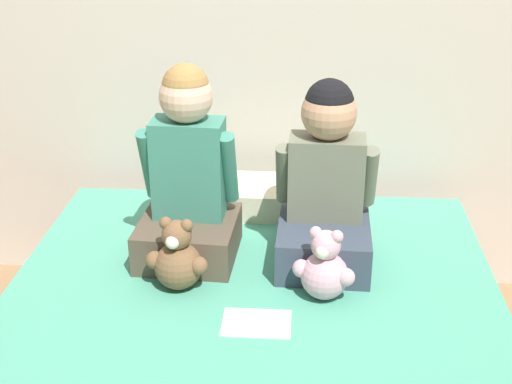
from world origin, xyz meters
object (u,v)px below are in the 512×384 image
at_px(teddy_bear_held_by_left_child, 178,259).
at_px(sign_card, 256,323).
at_px(pillow_at_headboard, 264,197).
at_px(teddy_bear_held_by_right_child, 325,269).
at_px(child_on_left, 188,179).
at_px(child_on_right, 326,189).
at_px(bed, 249,381).

xyz_separation_m(teddy_bear_held_by_left_child, sign_card, (0.27, -0.19, -0.10)).
distance_m(teddy_bear_held_by_left_child, pillow_at_headboard, 0.66).
relative_size(teddy_bear_held_by_right_child, pillow_at_headboard, 0.46).
bearing_deg(child_on_left, pillow_at_headboard, 59.79).
relative_size(child_on_left, teddy_bear_held_by_right_child, 2.80).
bearing_deg(child_on_right, pillow_at_headboard, 123.54).
bearing_deg(teddy_bear_held_by_left_child, teddy_bear_held_by_right_child, 6.41).
xyz_separation_m(bed, sign_card, (0.03, -0.03, 0.24)).
bearing_deg(pillow_at_headboard, sign_card, -88.07).
relative_size(child_on_right, teddy_bear_held_by_left_child, 2.55).
height_order(child_on_left, child_on_right, child_on_left).
distance_m(pillow_at_headboard, sign_card, 0.81).
bearing_deg(bed, pillow_at_headboard, 90.00).
bearing_deg(child_on_left, teddy_bear_held_by_right_child, -26.64).
bearing_deg(bed, teddy_bear_held_by_right_child, 31.29).
relative_size(bed, child_on_left, 2.76).
relative_size(teddy_bear_held_by_left_child, pillow_at_headboard, 0.47).
bearing_deg(teddy_bear_held_by_left_child, sign_card, -25.99).
xyz_separation_m(bed, child_on_right, (0.23, 0.41, 0.50)).
height_order(bed, pillow_at_headboard, pillow_at_headboard).
bearing_deg(pillow_at_headboard, teddy_bear_held_by_left_child, -111.58).
relative_size(teddy_bear_held_by_right_child, sign_card, 1.17).
xyz_separation_m(child_on_right, teddy_bear_held_by_left_child, (-0.48, -0.24, -0.16)).
height_order(child_on_left, pillow_at_headboard, child_on_left).
relative_size(pillow_at_headboard, sign_card, 2.56).
height_order(bed, child_on_right, child_on_right).
xyz_separation_m(teddy_bear_held_by_left_child, teddy_bear_held_by_right_child, (0.48, -0.02, -0.00)).
bearing_deg(teddy_bear_held_by_right_child, teddy_bear_held_by_left_child, -165.50).
xyz_separation_m(child_on_left, pillow_at_headboard, (0.24, 0.37, -0.23)).
bearing_deg(teddy_bear_held_by_left_child, bed, -24.87).
distance_m(child_on_left, sign_card, 0.58).
bearing_deg(child_on_right, sign_card, -113.94).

